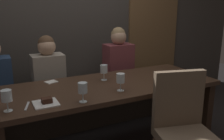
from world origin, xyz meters
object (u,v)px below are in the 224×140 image
at_px(dessert_plate, 46,102).
at_px(fork_on_table, 27,106).
at_px(wine_glass_center_back, 7,97).
at_px(wine_glass_far_right, 104,70).
at_px(dining_table, 109,92).
at_px(diner_far_end, 118,59).
at_px(chair_near_side, 183,124).
at_px(diner_bearded, 48,69).
at_px(wine_glass_end_left, 121,79).
at_px(banquette_bench, 86,106).
at_px(wine_glass_far_left, 83,88).

xyz_separation_m(dessert_plate, fork_on_table, (-0.14, 0.02, -0.01)).
distance_m(wine_glass_center_back, wine_glass_far_right, 1.04).
xyz_separation_m(dining_table, diner_far_end, (0.47, 0.68, 0.17)).
distance_m(chair_near_side, dessert_plate, 1.12).
relative_size(dining_table, diner_bearded, 3.02).
relative_size(diner_far_end, dessert_plate, 4.14).
bearing_deg(fork_on_table, dessert_plate, 8.95).
bearing_deg(diner_bearded, wine_glass_end_left, -62.88).
xyz_separation_m(chair_near_side, diner_far_end, (0.14, 1.40, 0.26)).
xyz_separation_m(wine_glass_far_right, dessert_plate, (-0.68, -0.39, -0.10)).
bearing_deg(wine_glass_end_left, dessert_plate, -178.86).
bearing_deg(wine_glass_end_left, wine_glass_center_back, -178.55).
distance_m(dining_table, chair_near_side, 0.80).
height_order(wine_glass_far_right, wine_glass_end_left, same).
height_order(dining_table, diner_far_end, diner_far_end).
height_order(banquette_bench, fork_on_table, fork_on_table).
bearing_deg(wine_glass_far_left, fork_on_table, 165.65).
bearing_deg(dessert_plate, diner_bearded, 76.81).
bearing_deg(banquette_bench, dining_table, -90.00).
distance_m(banquette_bench, wine_glass_far_right, 0.84).
distance_m(dining_table, wine_glass_far_left, 0.55).
relative_size(dining_table, chair_near_side, 2.24).
distance_m(dining_table, wine_glass_center_back, 1.00).
height_order(dining_table, wine_glass_far_right, wine_glass_far_right).
xyz_separation_m(banquette_bench, wine_glass_far_right, (0.01, -0.56, 0.62)).
bearing_deg(fork_on_table, wine_glass_far_right, 40.21).
bearing_deg(wine_glass_end_left, wine_glass_far_right, 89.50).
distance_m(dining_table, diner_far_end, 0.84).
bearing_deg(wine_glass_far_left, dessert_plate, 162.12).
bearing_deg(diner_far_end, wine_glass_end_left, -116.77).
height_order(wine_glass_far_right, fork_on_table, wine_glass_far_right).
bearing_deg(wine_glass_far_right, diner_far_end, 49.71).
distance_m(wine_glass_far_left, wine_glass_far_right, 0.62).
bearing_deg(dessert_plate, diner_far_end, 39.09).
relative_size(dining_table, banquette_bench, 0.88).
height_order(dining_table, wine_glass_far_left, wine_glass_far_left).
relative_size(diner_bearded, diner_far_end, 0.93).
height_order(diner_bearded, wine_glass_end_left, diner_bearded).
relative_size(diner_far_end, wine_glass_center_back, 4.79).
bearing_deg(wine_glass_far_right, wine_glass_far_left, -130.37).
height_order(diner_bearded, wine_glass_far_right, diner_bearded).
distance_m(banquette_bench, dessert_plate, 1.27).
bearing_deg(chair_near_side, diner_far_end, 84.29).
bearing_deg(wine_glass_far_right, dessert_plate, -150.47).
bearing_deg(banquette_bench, wine_glass_far_right, -88.56).
bearing_deg(wine_glass_far_right, diner_bearded, 131.25).
bearing_deg(dessert_plate, wine_glass_far_right, 29.53).
bearing_deg(banquette_bench, dessert_plate, -125.25).
relative_size(dining_table, wine_glass_end_left, 13.41).
bearing_deg(dining_table, dessert_plate, -159.95).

